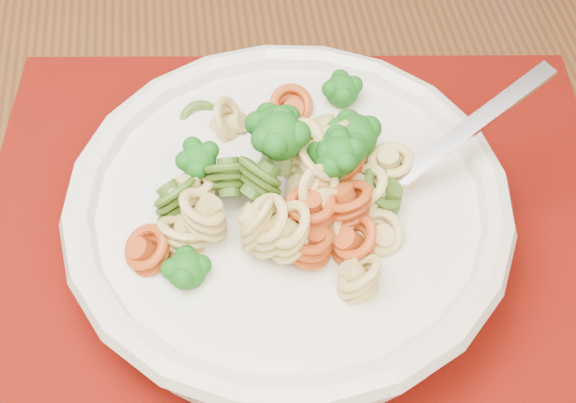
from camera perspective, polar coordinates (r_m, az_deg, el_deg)
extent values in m
cube|color=#4F2F16|center=(0.63, -0.95, 8.60)|extent=(1.51, 0.97, 0.04)
cube|color=#5F0F04|center=(0.51, 0.65, -1.77)|extent=(0.44, 0.36, 0.00)
cylinder|color=beige|center=(0.50, 0.00, -2.46)|extent=(0.11, 0.11, 0.01)
cylinder|color=beige|center=(0.48, 0.00, -1.13)|extent=(0.25, 0.25, 0.03)
torus|color=beige|center=(0.47, 0.00, -0.01)|extent=(0.27, 0.27, 0.02)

